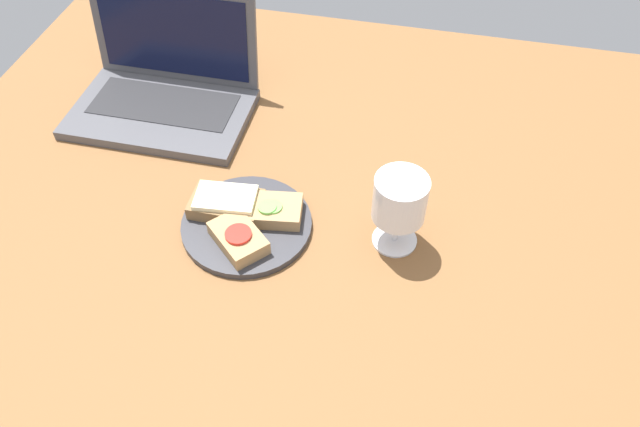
{
  "coord_description": "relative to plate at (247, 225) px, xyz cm",
  "views": [
    {
      "loc": [
        19.96,
        -60.67,
        81.71
      ],
      "look_at": [
        5.45,
        4.01,
        8.0
      ],
      "focal_mm": 35.0,
      "sensor_mm": 36.0,
      "label": 1
    }
  ],
  "objects": [
    {
      "name": "sandwich_with_cucumber",
      "position": [
        3.83,
        2.39,
        1.9
      ],
      "size": [
        10.51,
        7.98,
        2.9
      ],
      "color": "#A88456",
      "rests_on": "plate"
    },
    {
      "name": "sandwich_with_tomato",
      "position": [
        0.19,
        -4.57,
        2.0
      ],
      "size": [
        11.23,
        11.0,
        3.09
      ],
      "color": "#A88456",
      "rests_on": "plate"
    },
    {
      "name": "wooden_table",
      "position": [
        6.73,
        -2.75,
        -2.13
      ],
      "size": [
        140.0,
        140.0,
        3.0
      ],
      "primitive_type": "cube",
      "color": "brown",
      "rests_on": "ground"
    },
    {
      "name": "sandwich_with_cheese",
      "position": [
        -4.02,
        2.12,
        2.15
      ],
      "size": [
        11.78,
        7.45,
        3.24
      ],
      "color": "brown",
      "rests_on": "plate"
    },
    {
      "name": "wine_glass",
      "position": [
        24.37,
        2.51,
        8.84
      ],
      "size": [
        8.41,
        8.41,
        13.73
      ],
      "color": "white",
      "rests_on": "wooden_table"
    },
    {
      "name": "plate",
      "position": [
        0.0,
        0.0,
        0.0
      ],
      "size": [
        21.63,
        21.63,
        1.26
      ],
      "primitive_type": "cylinder",
      "color": "#333338",
      "rests_on": "wooden_table"
    },
    {
      "name": "laptop",
      "position": [
        -24.85,
        27.12,
        3.42
      ],
      "size": [
        34.29,
        24.37,
        21.07
      ],
      "color": "#4C4C51",
      "rests_on": "wooden_table"
    }
  ]
}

